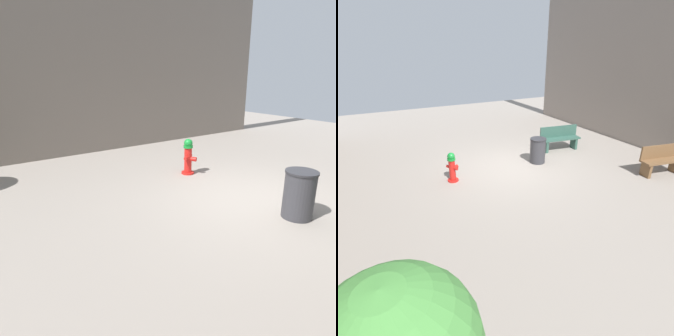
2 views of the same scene
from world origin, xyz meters
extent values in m
plane|color=gray|center=(0.00, 0.00, 0.00)|extent=(23.40, 23.40, 0.00)
cube|color=slate|center=(6.06, 2.70, 3.62)|extent=(0.70, 18.00, 7.25)
cylinder|color=red|center=(2.13, 0.01, 0.03)|extent=(0.33, 0.33, 0.05)
cylinder|color=red|center=(2.13, 0.01, 0.38)|extent=(0.20, 0.20, 0.65)
cylinder|color=#198C33|center=(2.13, 0.01, 0.73)|extent=(0.25, 0.25, 0.06)
sphere|color=#198C33|center=(2.13, 0.01, 0.83)|extent=(0.23, 0.23, 0.23)
cylinder|color=red|center=(2.20, -0.12, 0.45)|extent=(0.14, 0.16, 0.09)
cylinder|color=red|center=(2.05, 0.13, 0.45)|extent=(0.14, 0.16, 0.09)
cylinder|color=red|center=(1.99, -0.07, 0.41)|extent=(0.18, 0.17, 0.11)
cylinder|color=#38383D|center=(-1.04, -0.02, 0.43)|extent=(0.55, 0.55, 0.86)
cylinder|color=#2C2C30|center=(-1.04, -0.02, 0.88)|extent=(0.57, 0.57, 0.04)
camera|label=1|loc=(-3.85, 4.93, 2.58)|focal=32.81mm
camera|label=2|loc=(4.07, 7.25, 3.77)|focal=28.12mm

